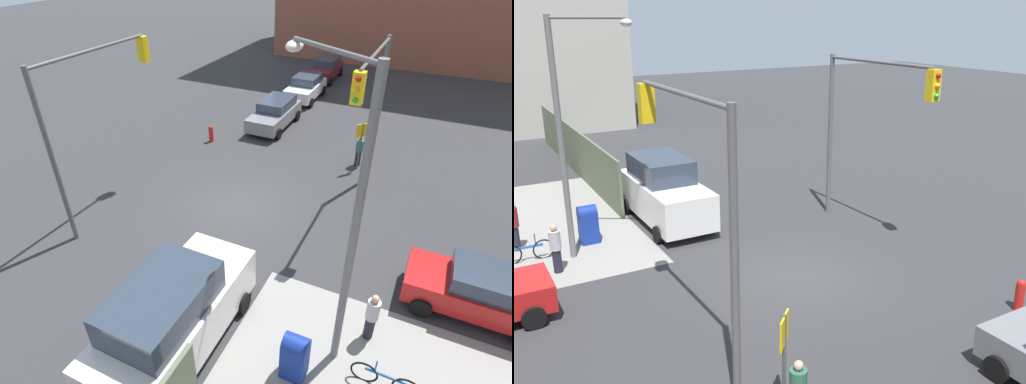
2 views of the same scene
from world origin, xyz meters
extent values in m
plane|color=#333335|center=(0.00, 0.00, 0.00)|extent=(120.00, 120.00, 0.00)
cube|color=#56664C|center=(16.31, 3.20, 1.20)|extent=(16.63, 0.12, 2.40)
cylinder|color=#59595B|center=(-4.50, 4.50, 3.25)|extent=(0.18, 0.18, 6.50)
cylinder|color=#59595B|center=(-2.10, 4.50, 6.38)|extent=(4.80, 0.12, 0.12)
cube|color=yellow|center=(0.30, 4.50, 5.85)|extent=(0.32, 0.36, 1.00)
sphere|color=red|center=(0.48, 4.50, 6.17)|extent=(0.18, 0.18, 0.18)
sphere|color=orange|center=(0.48, 4.50, 5.85)|extent=(0.18, 0.18, 0.18)
sphere|color=green|center=(0.48, 4.50, 5.53)|extent=(0.18, 0.18, 0.18)
cylinder|color=#59595B|center=(4.50, -4.50, 3.25)|extent=(0.18, 0.18, 6.50)
cylinder|color=#59595B|center=(1.84, -4.50, 6.38)|extent=(5.31, 0.12, 0.12)
cube|color=yellow|center=(-0.81, -4.50, 5.85)|extent=(0.32, 0.36, 1.00)
sphere|color=red|center=(-0.99, -4.50, 6.17)|extent=(0.18, 0.18, 0.18)
sphere|color=orange|center=(-0.99, -4.50, 5.85)|extent=(0.18, 0.18, 0.18)
sphere|color=green|center=(-0.99, -4.50, 5.53)|extent=(0.18, 0.18, 0.18)
cylinder|color=slate|center=(5.20, 5.80, 4.00)|extent=(0.20, 0.20, 8.00)
cylinder|color=slate|center=(4.58, 4.77, 7.90)|extent=(1.32, 2.11, 0.10)
ellipsoid|color=silver|center=(3.96, 3.74, 7.75)|extent=(0.56, 0.36, 0.24)
cylinder|color=#4C4C4C|center=(-5.40, 3.88, 1.20)|extent=(0.08, 0.08, 2.40)
cube|color=yellow|center=(-5.40, 3.88, 2.05)|extent=(0.48, 0.48, 0.64)
cube|color=navy|center=(6.20, 5.00, 0.57)|extent=(0.56, 0.64, 1.15)
cylinder|color=navy|center=(6.20, 5.00, 1.15)|extent=(0.56, 0.64, 0.56)
cylinder|color=red|center=(-5.00, -4.20, 0.40)|extent=(0.26, 0.26, 0.80)
sphere|color=red|center=(-5.00, -4.20, 0.82)|extent=(0.24, 0.24, 0.24)
cylinder|color=black|center=(2.74, 7.75, 0.32)|extent=(0.22, 0.64, 0.64)
cylinder|color=black|center=(0.94, 7.75, 0.32)|extent=(0.22, 0.64, 0.64)
cylinder|color=black|center=(-6.86, -0.94, 0.32)|extent=(0.64, 0.22, 0.64)
cube|color=white|center=(6.72, 1.80, 1.02)|extent=(5.40, 2.10, 1.40)
cube|color=#2D3847|center=(7.15, 1.80, 2.17)|extent=(3.02, 1.85, 0.90)
cylinder|color=black|center=(4.88, 0.75, 0.32)|extent=(0.64, 0.22, 0.64)
cylinder|color=black|center=(4.88, 2.85, 0.32)|extent=(0.64, 0.22, 0.64)
cylinder|color=black|center=(8.56, 0.75, 0.32)|extent=(0.64, 0.22, 0.64)
cylinder|color=black|center=(8.56, 2.85, 0.32)|extent=(0.64, 0.22, 0.64)
cylinder|color=#B2B2B7|center=(4.20, 6.50, 1.11)|extent=(0.36, 0.36, 0.63)
sphere|color=tan|center=(4.20, 6.50, 1.54)|extent=(0.22, 0.22, 0.22)
cylinder|color=#1E1E2D|center=(4.20, 6.50, 0.40)|extent=(0.28, 0.28, 0.80)
cylinder|color=#2D664C|center=(-5.80, 3.80, 1.05)|extent=(0.36, 0.36, 0.60)
sphere|color=tan|center=(-5.80, 3.80, 1.45)|extent=(0.20, 0.20, 0.20)
cylinder|color=#1E1E2D|center=(6.80, 7.40, 0.44)|extent=(0.28, 0.28, 0.89)
torus|color=black|center=(5.60, 6.68, 0.33)|extent=(0.05, 0.71, 0.71)
cube|color=#1E5999|center=(5.60, 7.20, 0.51)|extent=(0.04, 1.04, 0.08)
cylinder|color=#1E5999|center=(5.60, 6.92, 0.75)|extent=(0.04, 0.04, 0.40)
camera|label=1|loc=(12.26, 6.79, 9.74)|focal=28.00mm
camera|label=2|loc=(-13.78, 9.19, 8.09)|focal=40.00mm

